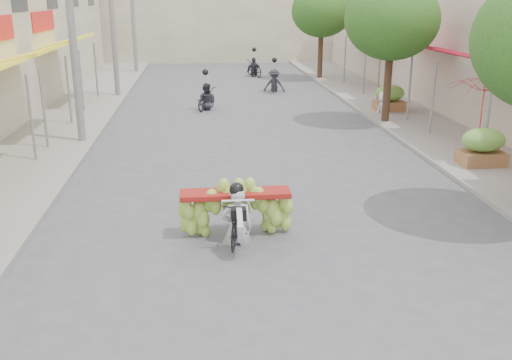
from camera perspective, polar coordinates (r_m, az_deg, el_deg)
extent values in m
plane|color=#4F4F54|center=(8.18, 6.67, -16.55)|extent=(120.00, 120.00, 0.00)
cube|color=gray|center=(22.69, -19.55, 5.34)|extent=(4.00, 60.00, 0.12)
cube|color=gray|center=(23.65, 15.71, 6.18)|extent=(4.00, 60.00, 0.12)
cylinder|color=slate|center=(17.35, -21.55, 5.61)|extent=(0.08, 0.08, 2.55)
cube|color=yellow|center=(20.42, -21.95, 11.45)|extent=(1.77, 4.00, 0.53)
cylinder|color=slate|center=(18.68, -20.45, 6.53)|extent=(0.08, 0.08, 2.55)
cylinder|color=slate|center=(22.13, -18.22, 8.39)|extent=(0.08, 0.08, 2.55)
cube|color=yellow|center=(26.22, -18.44, 12.99)|extent=(1.77, 4.00, 0.53)
cylinder|color=slate|center=(24.46, -17.08, 9.33)|extent=(0.08, 0.08, 2.55)
cylinder|color=slate|center=(27.97, -15.71, 10.44)|extent=(0.08, 0.08, 2.55)
cube|color=red|center=(26.38, -20.56, 14.66)|extent=(0.10, 3.50, 0.80)
cube|color=#B0172B|center=(18.80, 22.25, 10.96)|extent=(1.77, 4.20, 0.53)
cylinder|color=slate|center=(16.98, 22.12, 5.29)|extent=(0.08, 0.08, 2.55)
cylinder|color=slate|center=(20.35, 17.26, 7.71)|extent=(0.08, 0.08, 2.55)
cube|color=#B0172B|center=(24.25, 15.67, 12.90)|extent=(1.77, 4.20, 0.53)
cylinder|color=slate|center=(22.36, 15.11, 8.76)|extent=(0.08, 0.08, 2.55)
cylinder|color=slate|center=(25.92, 12.17, 10.16)|extent=(0.08, 0.08, 2.55)
cube|color=#B0172B|center=(29.92, 11.49, 14.04)|extent=(1.77, 4.20, 0.53)
cylinder|color=slate|center=(28.00, 10.81, 10.80)|extent=(0.08, 0.08, 2.55)
cylinder|color=slate|center=(31.64, 8.87, 11.69)|extent=(0.08, 0.08, 2.55)
cube|color=#BDB295|center=(44.60, -3.90, 16.49)|extent=(20.00, 6.00, 7.00)
cylinder|color=slate|center=(18.96, -18.05, 15.26)|extent=(0.24, 0.24, 8.00)
cylinder|color=slate|center=(27.83, -14.24, 16.17)|extent=(0.24, 0.24, 8.00)
cylinder|color=slate|center=(36.77, -12.26, 16.61)|extent=(0.24, 0.24, 8.00)
cylinder|color=#3A2719|center=(21.92, 13.04, 9.60)|extent=(0.28, 0.28, 3.20)
ellipsoid|color=#2A591A|center=(21.73, 13.45, 15.34)|extent=(3.40, 3.40, 2.90)
cylinder|color=#3A2719|center=(33.44, 6.46, 12.67)|extent=(0.28, 0.28, 3.20)
ellipsoid|color=#2A591A|center=(33.31, 6.59, 16.44)|extent=(3.40, 3.40, 2.90)
cube|color=brown|center=(17.05, 21.62, 2.25)|extent=(1.20, 0.80, 0.50)
ellipsoid|color=#66A13C|center=(16.91, 21.84, 4.14)|extent=(1.20, 0.88, 0.66)
cube|color=brown|center=(24.24, 13.15, 7.40)|extent=(1.20, 0.80, 0.50)
ellipsoid|color=#66A13C|center=(24.14, 13.25, 8.76)|extent=(1.20, 0.88, 0.66)
imported|color=black|center=(11.11, -1.94, -4.00)|extent=(0.74, 1.62, 0.92)
cylinder|color=silver|center=(10.45, -1.71, -4.52)|extent=(0.10, 0.66, 0.66)
cube|color=black|center=(10.48, -1.76, -3.40)|extent=(0.28, 0.22, 0.22)
cylinder|color=silver|center=(10.50, -1.81, -2.09)|extent=(0.60, 0.05, 0.05)
cube|color=maroon|center=(11.29, -2.09, -1.37)|extent=(2.18, 0.55, 0.10)
imported|color=silver|center=(10.83, -1.96, -0.75)|extent=(0.61, 0.45, 1.69)
sphere|color=black|center=(10.57, -2.00, 3.38)|extent=(0.28, 0.28, 0.28)
imported|color=#AF171A|center=(16.88, 22.18, 9.70)|extent=(2.82, 2.82, 1.94)
imported|color=white|center=(23.73, 12.76, 8.69)|extent=(0.98, 0.86, 1.70)
imported|color=black|center=(24.41, -5.02, 8.08)|extent=(1.19, 1.74, 0.92)
imported|color=#2B2A33|center=(24.30, -5.06, 9.63)|extent=(0.92, 0.75, 1.65)
sphere|color=black|center=(24.24, -5.09, 10.70)|extent=(0.26, 0.26, 0.26)
imported|color=black|center=(28.96, 1.84, 9.90)|extent=(0.88, 1.97, 1.12)
imported|color=#2B2A33|center=(28.89, 1.85, 11.01)|extent=(1.14, 0.74, 1.65)
sphere|color=black|center=(28.84, 1.86, 11.91)|extent=(0.26, 0.26, 0.26)
imported|color=black|center=(34.63, -0.19, 11.12)|extent=(1.19, 1.86, 0.98)
imported|color=#2B2A33|center=(34.56, -0.19, 12.16)|extent=(1.09, 0.84, 1.65)
sphere|color=black|center=(34.52, -0.19, 12.91)|extent=(0.26, 0.26, 0.26)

